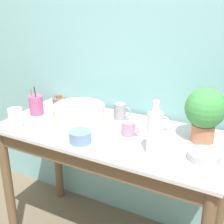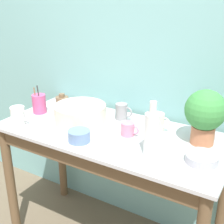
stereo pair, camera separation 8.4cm
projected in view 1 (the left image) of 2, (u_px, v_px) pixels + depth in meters
name	position (u px, v px, depth m)	size (l,w,h in m)	color
wall_back	(139.00, 57.00, 1.96)	(6.00, 0.05, 2.40)	#7AB2B2
counter_table	(110.00, 159.00, 1.84)	(1.34, 0.62, 0.84)	brown
potted_plant	(205.00, 112.00, 1.62)	(0.21, 0.21, 0.30)	#B7704C
bowl_wash_large	(79.00, 114.00, 1.90)	(0.32, 0.32, 0.11)	beige
bottle_tall	(154.00, 133.00, 1.51)	(0.07, 0.07, 0.28)	white
bottle_short	(59.00, 103.00, 2.11)	(0.09, 0.09, 0.10)	brown
mug_cream	(157.00, 121.00, 1.81)	(0.12, 0.09, 0.10)	beige
mug_grey	(120.00, 111.00, 1.95)	(0.11, 0.08, 0.10)	gray
mug_white	(16.00, 117.00, 1.86)	(0.12, 0.09, 0.10)	white
mug_pink	(129.00, 129.00, 1.74)	(0.11, 0.08, 0.08)	pink
bowl_small_blue	(80.00, 137.00, 1.66)	(0.12, 0.12, 0.06)	#6684B2
bowl_small_steel	(204.00, 156.00, 1.49)	(0.16, 0.16, 0.04)	#A8A8B2
utensil_cup	(36.00, 105.00, 2.02)	(0.09, 0.09, 0.19)	#CC4C7F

